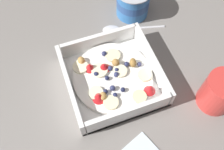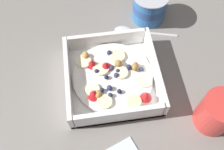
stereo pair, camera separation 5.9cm
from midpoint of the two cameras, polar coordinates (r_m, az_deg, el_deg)
ground_plane at (r=0.61m, az=-2.01°, el=-2.99°), size 2.40×2.40×0.00m
fruit_bowl at (r=0.60m, az=-2.81°, el=-0.83°), size 0.21×0.21×0.06m
spoon at (r=0.70m, az=-0.40°, el=10.43°), size 0.06×0.17×0.01m
yogurt_cup at (r=0.71m, az=2.36°, el=16.13°), size 0.09×0.09×0.08m
coffee_mug at (r=0.59m, az=20.95°, el=-4.03°), size 0.09×0.09×0.09m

